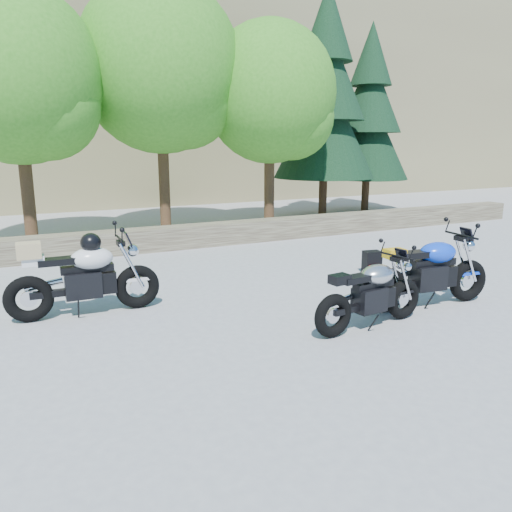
{
  "coord_description": "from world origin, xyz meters",
  "views": [
    {
      "loc": [
        -2.92,
        -5.26,
        2.33
      ],
      "look_at": [
        0.2,
        1.0,
        0.75
      ],
      "focal_mm": 35.0,
      "sensor_mm": 36.0,
      "label": 1
    }
  ],
  "objects_px": {
    "blue_bike": "(430,272)",
    "backpack": "(372,263)",
    "white_bike": "(83,276)",
    "silver_bike": "(371,295)"
  },
  "relations": [
    {
      "from": "blue_bike",
      "to": "backpack",
      "type": "xyz_separation_m",
      "value": [
        0.48,
        1.86,
        -0.31
      ]
    },
    {
      "from": "blue_bike",
      "to": "white_bike",
      "type": "bearing_deg",
      "value": 164.55
    },
    {
      "from": "silver_bike",
      "to": "blue_bike",
      "type": "height_order",
      "value": "blue_bike"
    },
    {
      "from": "backpack",
      "to": "blue_bike",
      "type": "bearing_deg",
      "value": -94.09
    },
    {
      "from": "silver_bike",
      "to": "blue_bike",
      "type": "relative_size",
      "value": 0.87
    },
    {
      "from": "blue_bike",
      "to": "backpack",
      "type": "height_order",
      "value": "blue_bike"
    },
    {
      "from": "silver_bike",
      "to": "white_bike",
      "type": "distance_m",
      "value": 3.88
    },
    {
      "from": "silver_bike",
      "to": "blue_bike",
      "type": "xyz_separation_m",
      "value": [
        1.33,
        0.31,
        0.07
      ]
    },
    {
      "from": "silver_bike",
      "to": "blue_bike",
      "type": "bearing_deg",
      "value": 7.15
    },
    {
      "from": "white_bike",
      "to": "blue_bike",
      "type": "bearing_deg",
      "value": -19.77
    }
  ]
}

